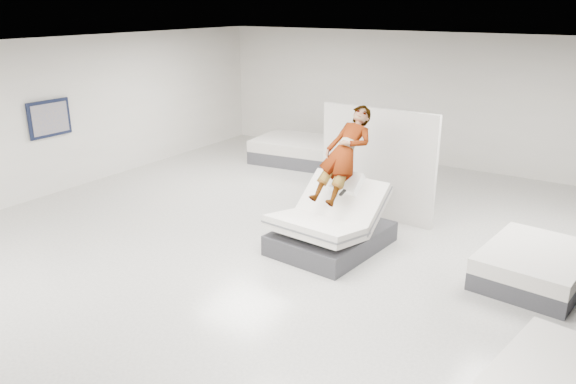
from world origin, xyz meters
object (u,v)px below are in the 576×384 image
Objects in this scene: divider_panel at (377,164)px; wall_poster at (50,118)px; flat_bed_right_far at (535,266)px; remote at (343,193)px; flat_bed_left_far at (299,150)px; hero_bed at (331,227)px; person at (343,171)px.

wall_poster is (-6.24, -2.38, 0.57)m from divider_panel.
remote is at bearing -167.29° from flat_bed_right_far.
divider_panel is 2.39× the size of wall_poster.
divider_panel reaches higher than flat_bed_left_far.
divider_panel is at bearing 20.88° from wall_poster.
flat_bed_left_far is (-3.23, 2.49, -0.74)m from divider_panel.
remote reaches higher than flat_bed_left_far.
flat_bed_left_far is (-3.45, 4.27, -0.73)m from remote.
wall_poster reaches higher than flat_bed_right_far.
wall_poster is (-9.28, -1.24, 1.36)m from flat_bed_right_far.
hero_bed reaches higher than flat_bed_right_far.
remote is 3.00m from flat_bed_right_far.
remote is at bearing -11.37° from hero_bed.
remote reaches higher than flat_bed_right_far.
divider_panel is 4.15m from flat_bed_left_far.
person is 12.72× the size of remote.
wall_poster is at bearing -174.11° from hero_bed.
divider_panel is (-0.00, 1.73, 0.67)m from hero_bed.
remote is 5.54m from flat_bed_left_far.
remote is 0.06× the size of flat_bed_left_far.
wall_poster is at bearing -169.23° from remote.
flat_bed_left_far is (-3.26, 3.90, -0.95)m from person.
remote is 1.79m from divider_panel.
remote is 0.15× the size of wall_poster.
hero_bed is at bearing 5.89° from wall_poster.
person is (0.03, 0.33, 0.88)m from hero_bed.
divider_panel is (-0.03, 1.41, -0.22)m from person.
flat_bed_right_far is at bearing 10.53° from person.
flat_bed_left_far is at bearing 58.32° from wall_poster.
hero_bed is 14.47× the size of remote.
wall_poster is at bearing -165.75° from person.
hero_bed is 1.86m from divider_panel.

